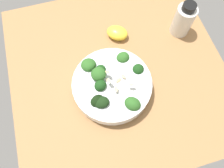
# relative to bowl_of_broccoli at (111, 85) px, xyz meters

# --- Properties ---
(ground_plane) EXTENTS (0.66, 0.66, 0.04)m
(ground_plane) POSITION_rel_bowl_of_broccoli_xyz_m (-0.06, 0.04, -0.05)
(ground_plane) COLOR #996D42
(bowl_of_broccoli) EXTENTS (0.23, 0.23, 0.09)m
(bowl_of_broccoli) POSITION_rel_bowl_of_broccoli_xyz_m (0.00, 0.00, 0.00)
(bowl_of_broccoli) COLOR white
(bowl_of_broccoli) RESTS_ON ground_plane
(lemon_wedge) EXTENTS (0.08, 0.09, 0.04)m
(lemon_wedge) POSITION_rel_bowl_of_broccoli_xyz_m (-0.18, 0.07, -0.02)
(lemon_wedge) COLOR yellow
(lemon_wedge) RESTS_ON ground_plane
(bottle_tall) EXTENTS (0.06, 0.06, 0.12)m
(bottle_tall) POSITION_rel_bowl_of_broccoli_xyz_m (-0.14, 0.28, 0.02)
(bottle_tall) COLOR beige
(bottle_tall) RESTS_ON ground_plane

